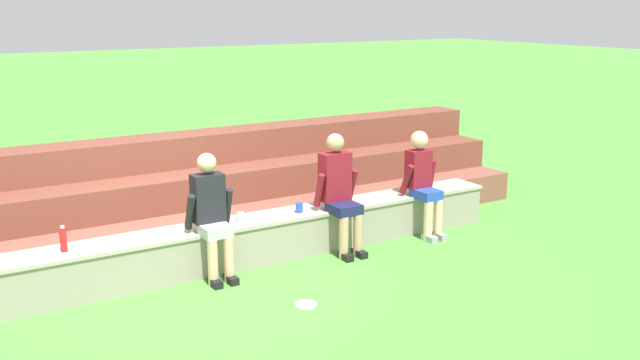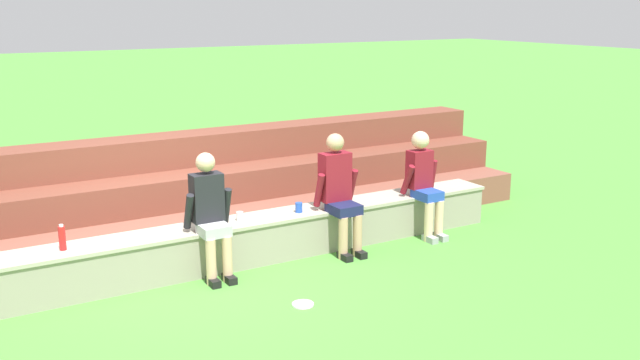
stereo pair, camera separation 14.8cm
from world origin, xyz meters
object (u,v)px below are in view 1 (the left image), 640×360
(person_far_left, at_px, (212,213))
(plastic_cup_right_end, at_px, (299,208))
(frisbee, at_px, (306,304))
(person_left_of_center, at_px, (339,190))
(plastic_cup_left_end, at_px, (241,217))
(water_bottle_center_gap, at_px, (63,239))
(person_center, at_px, (423,180))

(person_far_left, height_order, plastic_cup_right_end, person_far_left)
(person_far_left, height_order, frisbee, person_far_left)
(person_left_of_center, bearing_deg, plastic_cup_left_end, 168.67)
(plastic_cup_left_end, height_order, plastic_cup_right_end, plastic_cup_right_end)
(person_far_left, xyz_separation_m, water_bottle_center_gap, (-1.51, 0.22, -0.10))
(plastic_cup_right_end, bearing_deg, person_center, -6.87)
(water_bottle_center_gap, bearing_deg, person_center, -3.28)
(water_bottle_center_gap, relative_size, plastic_cup_right_end, 2.24)
(person_far_left, distance_m, water_bottle_center_gap, 1.53)
(person_left_of_center, distance_m, plastic_cup_right_end, 0.53)
(water_bottle_center_gap, distance_m, plastic_cup_left_end, 1.96)
(person_left_of_center, bearing_deg, water_bottle_center_gap, 175.94)
(person_center, distance_m, water_bottle_center_gap, 4.43)
(plastic_cup_left_end, bearing_deg, plastic_cup_right_end, -4.80)
(person_far_left, distance_m, person_center, 2.91)
(plastic_cup_left_end, bearing_deg, person_far_left, -152.23)
(person_center, distance_m, plastic_cup_right_end, 1.74)
(plastic_cup_left_end, relative_size, plastic_cup_right_end, 0.85)
(plastic_cup_right_end, bearing_deg, plastic_cup_left_end, 175.20)
(person_center, height_order, frisbee, person_center)
(plastic_cup_left_end, distance_m, plastic_cup_right_end, 0.74)
(water_bottle_center_gap, distance_m, plastic_cup_right_end, 2.70)
(person_left_of_center, height_order, plastic_cup_right_end, person_left_of_center)
(plastic_cup_right_end, bearing_deg, person_far_left, -171.61)
(person_far_left, distance_m, plastic_cup_right_end, 1.22)
(water_bottle_center_gap, xyz_separation_m, plastic_cup_left_end, (1.96, 0.02, -0.08))
(person_far_left, distance_m, plastic_cup_left_end, 0.54)
(person_center, relative_size, plastic_cup_left_end, 13.31)
(person_center, bearing_deg, person_far_left, 179.39)
(person_left_of_center, xyz_separation_m, plastic_cup_right_end, (-0.46, 0.18, -0.19))
(person_left_of_center, xyz_separation_m, person_center, (1.26, -0.03, -0.04))
(frisbee, bearing_deg, plastic_cup_right_end, 62.37)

